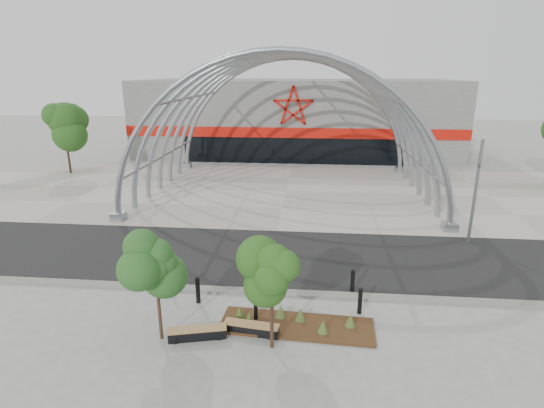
% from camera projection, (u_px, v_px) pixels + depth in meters
% --- Properties ---
extents(ground, '(140.00, 140.00, 0.00)m').
position_uv_depth(ground, '(263.00, 290.00, 17.97)').
color(ground, gray).
rests_on(ground, ground).
extents(road, '(140.00, 7.00, 0.02)m').
position_uv_depth(road, '(271.00, 256.00, 21.29)').
color(road, black).
rests_on(road, ground).
extents(forecourt, '(60.00, 17.00, 0.04)m').
position_uv_depth(forecourt, '(286.00, 192.00, 32.69)').
color(forecourt, '#9E9B90').
rests_on(forecourt, ground).
extents(kerb, '(60.00, 0.50, 0.12)m').
position_uv_depth(kerb, '(263.00, 292.00, 17.72)').
color(kerb, slate).
rests_on(kerb, ground).
extents(arena_building, '(34.00, 15.24, 8.00)m').
position_uv_depth(arena_building, '(296.00, 116.00, 48.56)').
color(arena_building, slate).
rests_on(arena_building, ground).
extents(vault_canopy, '(20.80, 15.80, 20.36)m').
position_uv_depth(vault_canopy, '(286.00, 192.00, 32.69)').
color(vault_canopy, gray).
rests_on(vault_canopy, ground).
extents(planting_bed, '(5.63, 2.03, 0.59)m').
position_uv_depth(planting_bed, '(295.00, 323.00, 15.39)').
color(planting_bed, '#362412').
rests_on(planting_bed, ground).
extents(signal_pole, '(0.44, 0.77, 5.62)m').
position_uv_depth(signal_pole, '(475.00, 190.00, 22.15)').
color(signal_pole, slate).
rests_on(signal_pole, ground).
extents(street_tree_0, '(1.62, 1.62, 3.69)m').
position_uv_depth(street_tree_0, '(156.00, 269.00, 13.96)').
color(street_tree_0, '#341E14').
rests_on(street_tree_0, ground).
extents(street_tree_1, '(1.61, 1.61, 3.81)m').
position_uv_depth(street_tree_1, '(272.00, 274.00, 13.47)').
color(street_tree_1, black).
rests_on(street_tree_1, ground).
extents(bench_0, '(2.07, 0.91, 0.42)m').
position_uv_depth(bench_0, '(197.00, 333.00, 14.67)').
color(bench_0, black).
rests_on(bench_0, ground).
extents(bench_1, '(2.00, 0.69, 0.41)m').
position_uv_depth(bench_1, '(251.00, 329.00, 14.95)').
color(bench_1, black).
rests_on(bench_1, ground).
extents(bollard_0, '(0.15, 0.15, 0.95)m').
position_uv_depth(bollard_0, '(172.00, 285.00, 17.41)').
color(bollard_0, black).
rests_on(bollard_0, ground).
extents(bollard_1, '(0.18, 0.18, 1.11)m').
position_uv_depth(bollard_1, '(198.00, 290.00, 16.88)').
color(bollard_1, black).
rests_on(bollard_1, ground).
extents(bollard_2, '(0.15, 0.15, 0.91)m').
position_uv_depth(bollard_2, '(256.00, 310.00, 15.63)').
color(bollard_2, black).
rests_on(bollard_2, ground).
extents(bollard_3, '(0.16, 0.16, 1.03)m').
position_uv_depth(bollard_3, '(353.00, 281.00, 17.66)').
color(bollard_3, black).
rests_on(bollard_3, ground).
extents(bollard_4, '(0.17, 0.17, 1.05)m').
position_uv_depth(bollard_4, '(360.00, 301.00, 16.13)').
color(bollard_4, black).
rests_on(bollard_4, ground).
extents(bg_tree_0, '(3.00, 3.00, 6.45)m').
position_uv_depth(bg_tree_0, '(63.00, 122.00, 37.37)').
color(bg_tree_0, black).
rests_on(bg_tree_0, ground).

